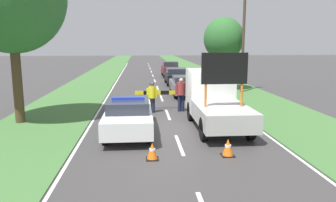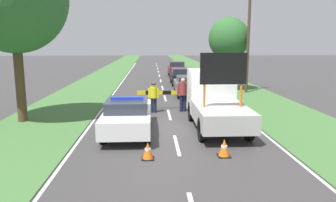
{
  "view_description": "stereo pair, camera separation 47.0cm",
  "coord_description": "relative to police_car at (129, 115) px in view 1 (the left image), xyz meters",
  "views": [
    {
      "loc": [
        -1.37,
        -13.85,
        3.68
      ],
      "look_at": [
        -0.17,
        0.48,
        1.1
      ],
      "focal_mm": 35.0,
      "sensor_mm": 36.0,
      "label": 1
    },
    {
      "loc": [
        -0.91,
        -13.88,
        3.68
      ],
      "look_at": [
        -0.17,
        0.48,
        1.1
      ],
      "focal_mm": 35.0,
      "sensor_mm": 36.0,
      "label": 2
    }
  ],
  "objects": [
    {
      "name": "traffic_cone_near_police",
      "position": [
        0.85,
        -3.2,
        -0.47
      ],
      "size": [
        0.4,
        0.4,
        0.56
      ],
      "color": "black",
      "rests_on": "ground"
    },
    {
      "name": "queued_car_wagon_maroon",
      "position": [
        3.75,
        22.51,
        0.09
      ],
      "size": [
        1.74,
        4.12,
        1.63
      ],
      "rotation": [
        0.0,
        0.0,
        3.14
      ],
      "color": "maroon",
      "rests_on": "ground"
    },
    {
      "name": "queued_car_suv_grey",
      "position": [
        3.58,
        9.53,
        -0.02
      ],
      "size": [
        1.77,
        4.55,
        1.36
      ],
      "rotation": [
        0.0,
        0.0,
        3.14
      ],
      "color": "slate",
      "rests_on": "ground"
    },
    {
      "name": "work_truck",
      "position": [
        3.77,
        0.89,
        0.44
      ],
      "size": [
        2.04,
        5.27,
        3.29
      ],
      "rotation": [
        0.0,
        0.0,
        3.1
      ],
      "color": "white",
      "rests_on": "ground"
    },
    {
      "name": "police_car",
      "position": [
        0.0,
        0.0,
        0.0
      ],
      "size": [
        1.87,
        4.87,
        1.52
      ],
      "rotation": [
        0.0,
        0.0,
        -0.07
      ],
      "color": "white",
      "rests_on": "ground"
    },
    {
      "name": "lane_markings",
      "position": [
        1.89,
        13.93,
        -0.74
      ],
      "size": [
        7.44,
        64.52,
        0.01
      ],
      "color": "silver",
      "rests_on": "ground"
    },
    {
      "name": "grass_verge_left",
      "position": [
        -4.03,
        20.68,
        -0.73
      ],
      "size": [
        4.29,
        120.0,
        0.03
      ],
      "color": "#427038",
      "rests_on": "ground"
    },
    {
      "name": "pedestrian_civilian",
      "position": [
        2.67,
        4.08,
        0.32
      ],
      "size": [
        0.65,
        0.41,
        1.81
      ],
      "rotation": [
        0.0,
        0.0,
        0.44
      ],
      "color": "#191E38",
      "rests_on": "ground"
    },
    {
      "name": "road_barrier",
      "position": [
        1.6,
        4.71,
        0.12
      ],
      "size": [
        2.83,
        0.08,
        1.04
      ],
      "rotation": [
        0.0,
        0.0,
        -0.05
      ],
      "color": "black",
      "rests_on": "ground"
    },
    {
      "name": "grass_verge_right",
      "position": [
        7.8,
        20.68,
        -0.73
      ],
      "size": [
        4.29,
        120.0,
        0.03
      ],
      "color": "#427038",
      "rests_on": "ground"
    },
    {
      "name": "queued_car_sedan_black",
      "position": [
        3.68,
        15.63,
        0.01
      ],
      "size": [
        1.89,
        4.19,
        1.43
      ],
      "rotation": [
        0.0,
        0.0,
        3.14
      ],
      "color": "black",
      "rests_on": "ground"
    },
    {
      "name": "utility_pole",
      "position": [
        7.99,
        10.46,
        3.29
      ],
      "size": [
        1.2,
        0.2,
        7.83
      ],
      "color": "#473828",
      "rests_on": "ground"
    },
    {
      "name": "ground_plane",
      "position": [
        1.89,
        0.68,
        -0.74
      ],
      "size": [
        160.0,
        160.0,
        0.0
      ],
      "primitive_type": "plane",
      "color": "#3D3A3A"
    },
    {
      "name": "police_officer",
      "position": [
        1.09,
        3.86,
        0.2
      ],
      "size": [
        0.57,
        0.36,
        1.58
      ],
      "rotation": [
        0.0,
        0.0,
        3.04
      ],
      "color": "#191E38",
      "rests_on": "ground"
    },
    {
      "name": "roadside_tree_near_right",
      "position": [
        6.9,
        11.84,
        3.2
      ],
      "size": [
        3.07,
        3.07,
        5.58
      ],
      "color": "#4C3823",
      "rests_on": "ground"
    },
    {
      "name": "traffic_cone_centre_front",
      "position": [
        3.33,
        -3.08,
        -0.45
      ],
      "size": [
        0.42,
        0.42,
        0.59
      ],
      "color": "black",
      "rests_on": "ground"
    }
  ]
}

